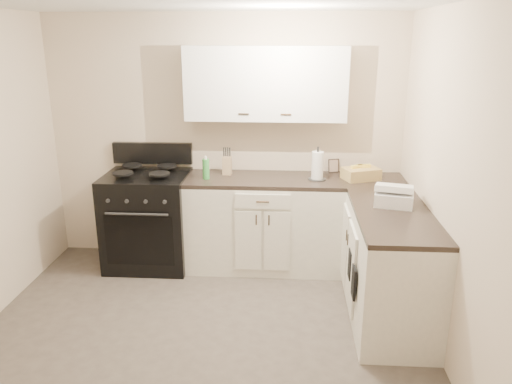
# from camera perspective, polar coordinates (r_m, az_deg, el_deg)

# --- Properties ---
(floor) EXTENTS (3.60, 3.60, 0.00)m
(floor) POSITION_cam_1_polar(r_m,az_deg,el_deg) (4.00, -6.62, -17.46)
(floor) COLOR #473F38
(floor) RESTS_ON ground
(wall_back) EXTENTS (3.60, 0.00, 3.60)m
(wall_back) POSITION_cam_1_polar(r_m,az_deg,el_deg) (5.16, -3.59, 5.92)
(wall_back) COLOR beige
(wall_back) RESTS_ON ground
(wall_right) EXTENTS (0.00, 3.60, 3.60)m
(wall_right) POSITION_cam_1_polar(r_m,az_deg,el_deg) (3.57, 22.36, -0.67)
(wall_right) COLOR beige
(wall_right) RESTS_ON ground
(wall_front) EXTENTS (3.60, 0.00, 3.60)m
(wall_front) POSITION_cam_1_polar(r_m,az_deg,el_deg) (1.87, -18.19, -16.97)
(wall_front) COLOR beige
(wall_front) RESTS_ON ground
(base_cabinets_back) EXTENTS (1.55, 0.60, 0.90)m
(base_cabinets_back) POSITION_cam_1_polar(r_m,az_deg,el_deg) (5.06, 0.94, -3.72)
(base_cabinets_back) COLOR beige
(base_cabinets_back) RESTS_ON floor
(base_cabinets_right) EXTENTS (0.60, 1.90, 0.90)m
(base_cabinets_right) POSITION_cam_1_polar(r_m,az_deg,el_deg) (4.54, 14.30, -6.89)
(base_cabinets_right) COLOR beige
(base_cabinets_right) RESTS_ON floor
(countertop_back) EXTENTS (1.55, 0.60, 0.04)m
(countertop_back) POSITION_cam_1_polar(r_m,az_deg,el_deg) (4.91, 0.97, 1.39)
(countertop_back) COLOR black
(countertop_back) RESTS_ON base_cabinets_back
(countertop_right) EXTENTS (0.60, 1.90, 0.04)m
(countertop_right) POSITION_cam_1_polar(r_m,az_deg,el_deg) (4.37, 14.76, -1.26)
(countertop_right) COLOR black
(countertop_right) RESTS_ON base_cabinets_right
(upper_cabinets) EXTENTS (1.55, 0.30, 0.70)m
(upper_cabinets) POSITION_cam_1_polar(r_m,az_deg,el_deg) (4.89, 1.12, 12.30)
(upper_cabinets) COLOR white
(upper_cabinets) RESTS_ON wall_back
(stove) EXTENTS (0.83, 0.71, 1.00)m
(stove) POSITION_cam_1_polar(r_m,az_deg,el_deg) (5.22, -12.14, -3.33)
(stove) COLOR black
(stove) RESTS_ON floor
(knife_block) EXTENTS (0.09, 0.08, 0.19)m
(knife_block) POSITION_cam_1_polar(r_m,az_deg,el_deg) (5.02, -3.32, 3.05)
(knife_block) COLOR tan
(knife_block) RESTS_ON countertop_back
(paper_towel) EXTENTS (0.12, 0.12, 0.28)m
(paper_towel) POSITION_cam_1_polar(r_m,az_deg,el_deg) (4.85, 7.04, 2.99)
(paper_towel) COLOR white
(paper_towel) RESTS_ON countertop_back
(soap_bottle) EXTENTS (0.08, 0.08, 0.20)m
(soap_bottle) POSITION_cam_1_polar(r_m,az_deg,el_deg) (4.88, -5.74, 2.63)
(soap_bottle) COLOR green
(soap_bottle) RESTS_ON countertop_back
(picture_frame) EXTENTS (0.12, 0.07, 0.14)m
(picture_frame) POSITION_cam_1_polar(r_m,az_deg,el_deg) (5.16, 8.87, 2.99)
(picture_frame) COLOR black
(picture_frame) RESTS_ON countertop_back
(wicker_basket) EXTENTS (0.39, 0.33, 0.11)m
(wicker_basket) POSITION_cam_1_polar(r_m,az_deg,el_deg) (4.95, 11.89, 2.06)
(wicker_basket) COLOR tan
(wicker_basket) RESTS_ON countertop_right
(countertop_grill) EXTENTS (0.36, 0.35, 0.11)m
(countertop_grill) POSITION_cam_1_polar(r_m,az_deg,el_deg) (4.28, 15.50, -0.67)
(countertop_grill) COLOR white
(countertop_grill) RESTS_ON countertop_right
(oven_mitt_near) EXTENTS (0.02, 0.15, 0.25)m
(oven_mitt_near) POSITION_cam_1_polar(r_m,az_deg,el_deg) (3.97, 11.12, -10.09)
(oven_mitt_near) COLOR black
(oven_mitt_near) RESTS_ON base_cabinets_right
(oven_mitt_far) EXTENTS (0.02, 0.14, 0.24)m
(oven_mitt_far) POSITION_cam_1_polar(r_m,az_deg,el_deg) (4.20, 10.70, -8.13)
(oven_mitt_far) COLOR black
(oven_mitt_far) RESTS_ON base_cabinets_right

